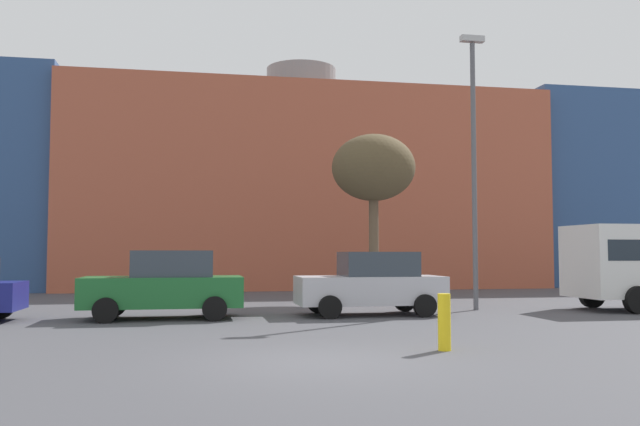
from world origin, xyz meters
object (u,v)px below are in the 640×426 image
at_px(bollard_yellow_0, 444,322).
at_px(street_lamp, 474,155).
at_px(parked_car_2, 372,284).
at_px(parked_car_1, 166,285).
at_px(bare_tree_0, 373,169).

xyz_separation_m(bollard_yellow_0, street_lamp, (4.26, 8.24, 4.50)).
distance_m(parked_car_2, bollard_yellow_0, 7.21).
relative_size(parked_car_2, bollard_yellow_0, 4.06).
bearing_deg(parked_car_1, street_lamp, -173.78).
bearing_deg(parked_car_2, bare_tree_0, -105.88).
height_order(parked_car_2, street_lamp, street_lamp).
bearing_deg(street_lamp, bollard_yellow_0, -117.33).
bearing_deg(bollard_yellow_0, street_lamp, 62.67).
relative_size(parked_car_1, bollard_yellow_0, 4.13).
distance_m(bollard_yellow_0, street_lamp, 10.31).
distance_m(parked_car_1, bollard_yellow_0, 9.03).
xyz_separation_m(parked_car_1, bare_tree_0, (7.41, 5.09, 4.07)).
xyz_separation_m(parked_car_1, street_lamp, (9.71, 1.06, 4.09)).
xyz_separation_m(parked_car_1, bollard_yellow_0, (5.46, -7.18, -0.41)).
xyz_separation_m(parked_car_2, street_lamp, (3.75, 1.06, 4.11)).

